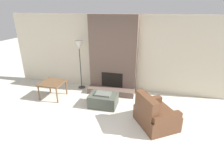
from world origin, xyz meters
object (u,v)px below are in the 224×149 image
Objects in this scene: armchair at (154,116)px; side_table at (52,84)px; ottoman at (103,100)px; floor_lamp_left at (79,48)px.

armchair reaches higher than side_table.
floor_lamp_left is at bearing 137.83° from ottoman.
ottoman is 1.61m from armchair.
floor_lamp_left reaches higher than armchair.
floor_lamp_left is (0.60, 0.92, 1.01)m from side_table.
side_table is (-3.24, 0.71, 0.20)m from armchair.
armchair is 0.71× the size of floor_lamp_left.
armchair is 3.32m from side_table.
floor_lamp_left is (-1.15, 1.04, 1.29)m from ottoman.
ottoman is 1.78m from side_table.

